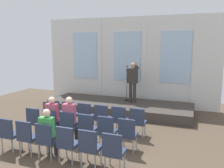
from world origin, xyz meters
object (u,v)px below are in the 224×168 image
speaker (133,79)px  chair_r2_c3 (67,142)px  chair_r0_c1 (70,113)px  chair_r0_c2 (86,114)px  audience_r2_c2 (48,130)px  chair_r2_c4 (90,145)px  chair_r2_c0 (9,132)px  chair_r0_c4 (119,118)px  chair_r1_c1 (52,122)px  mic_stand (127,93)px  chair_r1_c2 (69,125)px  chair_r1_c5 (128,133)px  audience_r1_c2 (70,117)px  audience_r1_c1 (53,115)px  chair_r0_c0 (55,111)px  chair_r2_c1 (27,135)px  chair_r1_c4 (107,130)px  chair_r2_c2 (46,138)px  chair_r0_c3 (102,116)px  chair_r1_c3 (87,127)px  chair_r2_c5 (114,149)px  chair_r0_c5 (138,120)px

speaker → chair_r2_c3: (-0.26, -4.95, -0.86)m
chair_r0_c1 → chair_r0_c2: same height
audience_r2_c2 → chair_r2_c4: (1.21, -0.08, -0.18)m
chair_r2_c0 → chair_r0_c2: bearing=61.2°
chair_r0_c4 → chair_r1_c1: 2.11m
chair_r2_c0 → chair_r1_c1: bearing=61.2°
chair_r0_c1 → chair_r2_c0: 2.28m
mic_stand → chair_r1_c2: mic_stand is taller
chair_r1_c5 → audience_r1_c2: bearing=177.5°
chair_r0_c1 → chair_r0_c4: size_ratio=1.00×
audience_r1_c1 → chair_r0_c0: bearing=120.7°
speaker → chair_r1_c5: bearing=-76.3°
chair_r1_c1 → chair_r2_c1: 1.10m
chair_r1_c4 → chair_r2_c0: 2.65m
audience_r1_c1 → chair_r2_c2: (0.60, -1.18, -0.20)m
chair_r1_c1 → chair_r1_c5: size_ratio=1.00×
chair_r0_c2 → chair_r2_c2: bearing=-90.0°
mic_stand → chair_r1_c4: mic_stand is taller
chair_r0_c2 → chair_r1_c1: (-0.60, -1.10, 0.00)m
chair_r2_c4 → audience_r2_c2: bearing=176.1°
chair_r0_c3 → chair_r2_c0: (-1.81, -2.19, 0.00)m
chair_r2_c3 → speaker: bearing=86.9°
chair_r1_c1 → chair_r1_c3: (1.21, 0.00, 0.00)m
chair_r1_c4 → chair_r1_c5: (0.60, 0.00, 0.00)m
audience_r2_c2 → chair_r2_c5: audience_r2_c2 is taller
mic_stand → chair_r2_c0: size_ratio=1.65×
chair_r1_c2 → chair_r2_c0: 1.63m
chair_r2_c0 → chair_r2_c4: bearing=0.0°
audience_r1_c1 → chair_r2_c0: bearing=-117.1°
chair_r0_c0 → chair_r2_c1: 2.28m
chair_r2_c5 → speaker: bearing=100.8°
chair_r0_c0 → chair_r1_c2: bearing=-42.3°
chair_r1_c3 → chair_r2_c3: bearing=-90.0°
chair_r0_c4 → chair_r1_c2: 1.63m
chair_r1_c4 → chair_r1_c5: bearing=0.0°
chair_r0_c5 → chair_r2_c3: bearing=-118.8°
chair_r0_c4 → chair_r0_c3: bearing=180.0°
chair_r0_c2 → chair_r2_c5: 2.84m
chair_r1_c4 → chair_r2_c4: size_ratio=1.00×
chair_r1_c1 → chair_r1_c4: (1.81, 0.00, 0.00)m
mic_stand → chair_r2_c4: 5.25m
chair_r0_c1 → chair_r0_c2: bearing=0.0°
chair_r0_c0 → speaker: bearing=53.1°
chair_r2_c0 → chair_r2_c3: 1.81m
speaker → chair_r2_c1: (-1.47, -4.95, -0.86)m
chair_r0_c4 → audience_r2_c2: size_ratio=0.73×
chair_r2_c0 → audience_r2_c2: bearing=3.9°
audience_r2_c2 → chair_r0_c0: bearing=119.7°
chair_r2_c4 → chair_r2_c2: bearing=180.0°
chair_r0_c3 → chair_r2_c4: bearing=-74.6°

